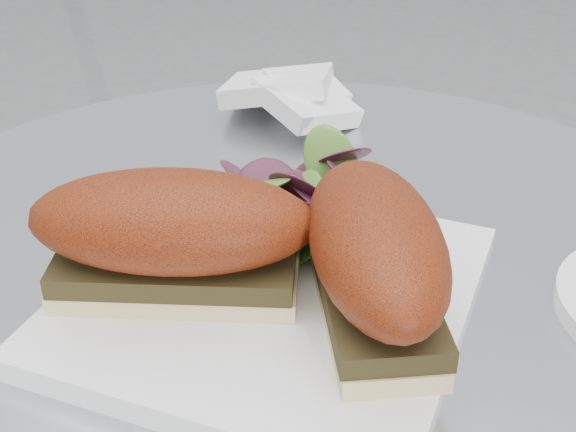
# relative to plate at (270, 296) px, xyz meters

# --- Properties ---
(plate) EXTENTS (0.27, 0.27, 0.02)m
(plate) POSITION_rel_plate_xyz_m (0.00, 0.00, 0.00)
(plate) COLOR white
(plate) RESTS_ON table
(sandwich_left) EXTENTS (0.19, 0.14, 0.08)m
(sandwich_left) POSITION_rel_plate_xyz_m (-0.05, -0.03, 0.05)
(sandwich_left) COLOR beige
(sandwich_left) RESTS_ON plate
(sandwich_right) EXTENTS (0.16, 0.18, 0.08)m
(sandwich_right) POSITION_rel_plate_xyz_m (0.07, 0.00, 0.05)
(sandwich_right) COLOR beige
(sandwich_right) RESTS_ON plate
(salad) EXTENTS (0.11, 0.11, 0.05)m
(salad) POSITION_rel_plate_xyz_m (-0.02, 0.07, 0.03)
(salad) COLOR #56892D
(salad) RESTS_ON plate
(napkin) EXTENTS (0.14, 0.14, 0.02)m
(napkin) POSITION_rel_plate_xyz_m (-0.12, 0.27, 0.00)
(napkin) COLOR white
(napkin) RESTS_ON table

